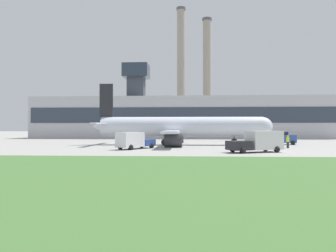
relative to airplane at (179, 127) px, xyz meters
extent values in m
plane|color=#999691|center=(-0.36, -3.83, -2.83)|extent=(400.00, 400.00, 0.00)
cube|color=#426B33|center=(-0.36, -40.33, -2.80)|extent=(240.00, 37.00, 0.06)
cube|color=#B2B2B7|center=(-0.36, 33.55, 2.56)|extent=(77.94, 10.65, 10.77)
cube|color=#2D3847|center=(-0.36, 28.18, 3.10)|extent=(76.39, 0.16, 3.88)
cube|color=#383D47|center=(-12.25, 33.55, 5.22)|extent=(4.42, 4.42, 16.10)
cube|color=#283342|center=(-12.25, 33.55, 15.04)|extent=(6.63, 6.63, 3.54)
cylinder|color=gray|center=(-0.87, 61.59, 19.23)|extent=(2.79, 2.79, 44.11)
cylinder|color=#4C4C51|center=(-0.87, 61.59, 41.70)|extent=(3.21, 3.21, 0.84)
cylinder|color=gray|center=(8.34, 63.82, 17.62)|extent=(2.94, 2.94, 40.90)
cylinder|color=#4C4C51|center=(8.34, 63.82, 38.51)|extent=(3.38, 3.38, 0.88)
cylinder|color=silver|center=(0.45, 0.00, 0.13)|extent=(26.01, 3.15, 3.15)
sphere|color=silver|center=(13.46, 0.00, 0.13)|extent=(2.99, 2.99, 2.99)
cone|color=silver|center=(-12.55, 0.00, 0.13)|extent=(3.47, 2.99, 2.99)
cube|color=#232328|center=(-11.89, 0.00, 4.44)|extent=(2.21, 0.24, 5.47)
cube|color=silver|center=(-11.97, -3.63, 0.60)|extent=(0.96, 7.26, 0.20)
cube|color=silver|center=(-11.97, 3.63, 0.60)|extent=(0.96, 7.26, 0.20)
cube|color=silver|center=(-0.85, -6.68, -0.66)|extent=(2.14, 12.09, 0.36)
cube|color=silver|center=(-0.85, 6.68, -0.66)|extent=(2.14, 12.09, 0.36)
cylinder|color=#333338|center=(-0.55, -7.02, -1.80)|extent=(2.48, 1.99, 1.99)
cylinder|color=#333338|center=(-0.55, 7.02, -1.80)|extent=(2.48, 1.99, 1.99)
cylinder|color=#59595B|center=(8.91, 0.00, -1.48)|extent=(0.20, 0.20, 1.64)
sphere|color=black|center=(8.91, 0.00, -2.30)|extent=(1.06, 1.06, 1.06)
cylinder|color=#59595B|center=(-2.15, -2.18, -1.48)|extent=(0.20, 0.20, 1.64)
sphere|color=black|center=(-2.15, -2.18, -2.30)|extent=(1.06, 1.06, 1.06)
cylinder|color=#59595B|center=(-2.15, 2.18, -1.48)|extent=(0.20, 0.20, 1.64)
sphere|color=black|center=(-2.15, 2.18, -2.30)|extent=(1.06, 1.06, 1.06)
cube|color=#2D4C93|center=(17.32, 2.14, -1.87)|extent=(4.31, 2.85, 1.29)
cube|color=black|center=(17.32, 2.14, -0.97)|extent=(1.67, 1.66, 0.50)
sphere|color=black|center=(18.44, 0.90, -2.48)|extent=(0.70, 0.70, 0.70)
sphere|color=black|center=(18.89, 2.70, -2.48)|extent=(0.70, 0.70, 0.70)
sphere|color=black|center=(15.75, 1.58, -2.48)|extent=(0.70, 0.70, 0.70)
sphere|color=black|center=(16.20, 3.37, -2.48)|extent=(0.70, 0.70, 0.70)
cube|color=#2D4C93|center=(-4.24, -8.61, -2.07)|extent=(2.66, 2.79, 0.89)
cube|color=silver|center=(-5.89, -11.41, -1.58)|extent=(3.45, 4.12, 1.87)
sphere|color=black|center=(-3.42, -8.92, -2.48)|extent=(0.70, 0.70, 0.70)
sphere|color=black|center=(-4.91, -8.04, -2.48)|extent=(0.70, 0.70, 0.70)
sphere|color=black|center=(-5.62, -12.65, -2.48)|extent=(0.70, 0.70, 0.70)
sphere|color=black|center=(-7.10, -11.77, -2.48)|extent=(0.70, 0.70, 0.70)
cube|color=#232328|center=(7.11, -16.40, -2.01)|extent=(2.89, 2.87, 1.01)
cube|color=silver|center=(10.17, -15.10, -1.47)|extent=(4.34, 3.49, 2.09)
sphere|color=black|center=(6.56, -15.51, -2.48)|extent=(0.70, 0.70, 0.70)
sphere|color=black|center=(7.37, -17.41, -2.48)|extent=(0.70, 0.70, 0.70)
sphere|color=black|center=(10.63, -13.78, -2.48)|extent=(0.70, 0.70, 0.70)
sphere|color=black|center=(11.44, -15.69, -2.48)|extent=(0.70, 0.70, 0.70)
cylinder|color=#23283D|center=(15.08, -7.60, -2.40)|extent=(0.31, 0.31, 0.85)
cylinder|color=yellow|center=(15.08, -7.60, -1.64)|extent=(0.39, 0.39, 0.67)
sphere|color=tan|center=(15.08, -7.60, -1.19)|extent=(0.23, 0.23, 0.23)
camera|label=1|loc=(1.48, -52.98, -0.04)|focal=35.00mm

